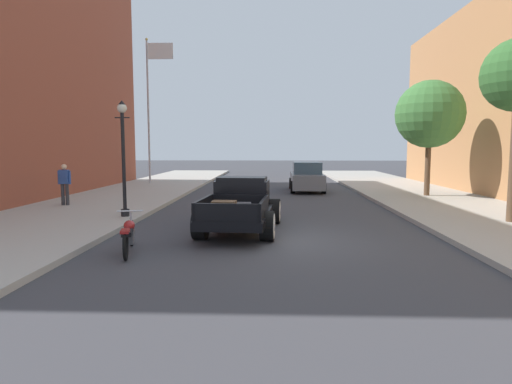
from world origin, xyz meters
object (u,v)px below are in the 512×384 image
at_px(hotrod_truck_black, 242,204).
at_px(motorcycle_parked, 129,234).
at_px(car_background_grey, 307,178).
at_px(flagpole, 151,95).
at_px(pedestrian_sidewalk_left, 65,182).
at_px(street_tree_second, 430,114).
at_px(street_lamp_near, 123,150).

xyz_separation_m(hotrod_truck_black, motorcycle_parked, (-2.43, -3.08, -0.31)).
height_order(car_background_grey, flagpole, flagpole).
height_order(hotrod_truck_black, pedestrian_sidewalk_left, pedestrian_sidewalk_left).
relative_size(pedestrian_sidewalk_left, street_tree_second, 0.30).
height_order(hotrod_truck_black, car_background_grey, car_background_grey).
bearing_deg(motorcycle_parked, street_lamp_near, 109.97).
distance_m(hotrod_truck_black, street_lamp_near, 4.58).
bearing_deg(car_background_grey, hotrod_truck_black, -103.78).
xyz_separation_m(car_background_grey, flagpole, (-9.65, 3.38, 5.00)).
xyz_separation_m(street_lamp_near, street_tree_second, (12.42, 6.88, 1.63)).
bearing_deg(street_tree_second, car_background_grey, 149.57).
bearing_deg(flagpole, hotrod_truck_black, -65.36).
distance_m(hotrod_truck_black, street_tree_second, 12.20).
bearing_deg(pedestrian_sidewalk_left, motorcycle_parked, -55.12).
height_order(car_background_grey, street_tree_second, street_tree_second).
height_order(motorcycle_parked, pedestrian_sidewalk_left, pedestrian_sidewalk_left).
height_order(car_background_grey, street_lamp_near, street_lamp_near).
relative_size(car_background_grey, street_lamp_near, 1.12).
distance_m(pedestrian_sidewalk_left, street_lamp_near, 4.50).
relative_size(motorcycle_parked, street_tree_second, 0.38).
relative_size(hotrod_truck_black, pedestrian_sidewalk_left, 3.04).
bearing_deg(pedestrian_sidewalk_left, hotrod_truck_black, -28.72).
distance_m(hotrod_truck_black, pedestrian_sidewalk_left, 8.46).
distance_m(motorcycle_parked, flagpole, 19.25).
bearing_deg(flagpole, pedestrian_sidewalk_left, -93.08).
xyz_separation_m(pedestrian_sidewalk_left, flagpole, (0.58, 10.83, 4.68)).
bearing_deg(hotrod_truck_black, motorcycle_parked, -128.32).
relative_size(hotrod_truck_black, street_tree_second, 0.92).
height_order(car_background_grey, pedestrian_sidewalk_left, pedestrian_sidewalk_left).
distance_m(pedestrian_sidewalk_left, street_tree_second, 16.59).
relative_size(hotrod_truck_black, motorcycle_parked, 2.41).
xyz_separation_m(car_background_grey, street_tree_second, (5.54, -3.26, 3.25)).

